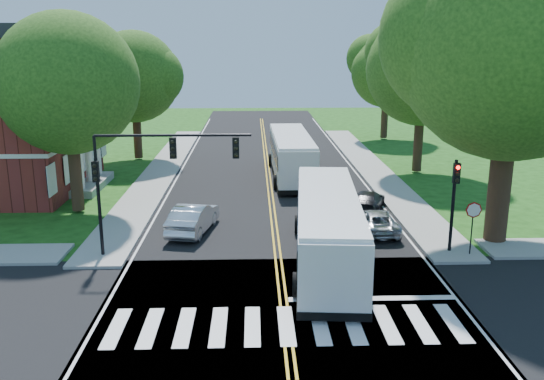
{
  "coord_description": "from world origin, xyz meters",
  "views": [
    {
      "loc": [
        -1.12,
        -19.08,
        9.76
      ],
      "look_at": [
        -0.17,
        9.59,
        2.4
      ],
      "focal_mm": 38.0,
      "sensor_mm": 36.0,
      "label": 1
    }
  ],
  "objects_px": {
    "signal_ne": "(454,194)",
    "hatchback": "(193,218)",
    "signal_nw": "(148,166)",
    "dark_sedan": "(368,201)",
    "suv": "(375,221)",
    "bus_lead": "(327,227)",
    "bus_follow": "(291,154)"
  },
  "relations": [
    {
      "from": "signal_ne",
      "to": "bus_follow",
      "type": "relative_size",
      "value": 0.36
    },
    {
      "from": "signal_nw",
      "to": "dark_sedan",
      "type": "bearing_deg",
      "value": 32.73
    },
    {
      "from": "bus_lead",
      "to": "hatchback",
      "type": "bearing_deg",
      "value": -30.2
    },
    {
      "from": "hatchback",
      "to": "dark_sedan",
      "type": "relative_size",
      "value": 1.15
    },
    {
      "from": "bus_lead",
      "to": "suv",
      "type": "xyz_separation_m",
      "value": [
        3.11,
        4.27,
        -1.08
      ]
    },
    {
      "from": "bus_lead",
      "to": "dark_sedan",
      "type": "height_order",
      "value": "bus_lead"
    },
    {
      "from": "signal_nw",
      "to": "hatchback",
      "type": "relative_size",
      "value": 1.53
    },
    {
      "from": "signal_nw",
      "to": "dark_sedan",
      "type": "xyz_separation_m",
      "value": [
        11.57,
        7.43,
        -3.78
      ]
    },
    {
      "from": "signal_ne",
      "to": "hatchback",
      "type": "relative_size",
      "value": 0.94
    },
    {
      "from": "signal_nw",
      "to": "suv",
      "type": "height_order",
      "value": "signal_nw"
    },
    {
      "from": "bus_lead",
      "to": "signal_ne",
      "type": "bearing_deg",
      "value": -166.61
    },
    {
      "from": "signal_nw",
      "to": "signal_ne",
      "type": "xyz_separation_m",
      "value": [
        14.06,
        0.01,
        -1.41
      ]
    },
    {
      "from": "hatchback",
      "to": "dark_sedan",
      "type": "height_order",
      "value": "hatchback"
    },
    {
      "from": "bus_follow",
      "to": "signal_ne",
      "type": "bearing_deg",
      "value": 110.57
    },
    {
      "from": "signal_nw",
      "to": "hatchback",
      "type": "xyz_separation_m",
      "value": [
        1.52,
        3.65,
        -3.6
      ]
    },
    {
      "from": "bus_lead",
      "to": "dark_sedan",
      "type": "xyz_separation_m",
      "value": [
        3.51,
        8.34,
        -1.1
      ]
    },
    {
      "from": "signal_ne",
      "to": "suv",
      "type": "height_order",
      "value": "signal_ne"
    },
    {
      "from": "signal_ne",
      "to": "dark_sedan",
      "type": "distance_m",
      "value": 8.18
    },
    {
      "from": "bus_lead",
      "to": "bus_follow",
      "type": "xyz_separation_m",
      "value": [
        -0.49,
        17.43,
        -0.0
      ]
    },
    {
      "from": "signal_ne",
      "to": "hatchback",
      "type": "xyz_separation_m",
      "value": [
        -12.53,
        3.64,
        -2.18
      ]
    },
    {
      "from": "signal_nw",
      "to": "dark_sedan",
      "type": "height_order",
      "value": "signal_nw"
    },
    {
      "from": "dark_sedan",
      "to": "hatchback",
      "type": "bearing_deg",
      "value": 40.66
    },
    {
      "from": "hatchback",
      "to": "suv",
      "type": "bearing_deg",
      "value": -170.16
    },
    {
      "from": "signal_nw",
      "to": "suv",
      "type": "distance_m",
      "value": 12.26
    },
    {
      "from": "hatchback",
      "to": "bus_lead",
      "type": "bearing_deg",
      "value": 156.63
    },
    {
      "from": "suv",
      "to": "dark_sedan",
      "type": "height_order",
      "value": "suv"
    },
    {
      "from": "signal_nw",
      "to": "signal_ne",
      "type": "height_order",
      "value": "signal_nw"
    },
    {
      "from": "bus_follow",
      "to": "suv",
      "type": "bearing_deg",
      "value": 104.43
    },
    {
      "from": "signal_nw",
      "to": "hatchback",
      "type": "bearing_deg",
      "value": 67.35
    },
    {
      "from": "signal_nw",
      "to": "bus_follow",
      "type": "relative_size",
      "value": 0.58
    },
    {
      "from": "signal_nw",
      "to": "signal_ne",
      "type": "bearing_deg",
      "value": 0.05
    },
    {
      "from": "hatchback",
      "to": "suv",
      "type": "distance_m",
      "value": 9.65
    }
  ]
}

